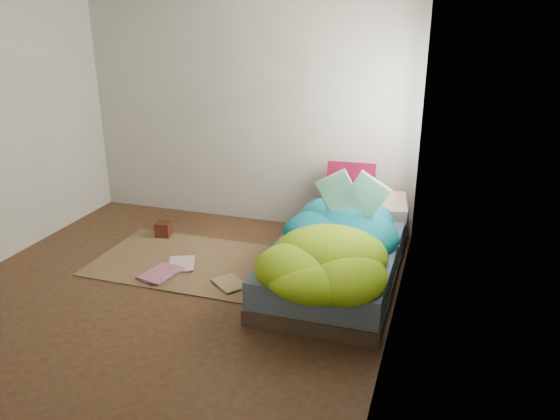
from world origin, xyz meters
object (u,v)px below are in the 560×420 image
at_px(bed, 338,257).
at_px(wooden_box, 163,229).
at_px(open_book, 352,183).
at_px(pillow_magenta, 350,186).
at_px(floor_book_a, 169,265).
at_px(floor_book_b, 149,271).

height_order(bed, wooden_box, bed).
distance_m(open_book, wooden_box, 2.08).
bearing_deg(pillow_magenta, open_book, -82.49).
relative_size(open_book, wooden_box, 3.44).
distance_m(open_book, floor_book_a, 1.78).
bearing_deg(open_book, bed, -147.06).
relative_size(pillow_magenta, floor_book_b, 1.32).
bearing_deg(bed, floor_book_b, -163.12).
bearing_deg(floor_book_a, bed, -11.53).
bearing_deg(pillow_magenta, floor_book_a, -146.31).
distance_m(pillow_magenta, open_book, 0.77).
xyz_separation_m(bed, floor_book_b, (-1.56, -0.47, -0.14)).
xyz_separation_m(floor_book_a, floor_book_b, (-0.10, -0.16, 0.00)).
xyz_separation_m(bed, wooden_box, (-1.85, 0.29, -0.08)).
bearing_deg(floor_book_b, open_book, 29.09).
xyz_separation_m(wooden_box, floor_book_a, (0.38, -0.60, -0.06)).
relative_size(pillow_magenta, floor_book_a, 1.46).
bearing_deg(open_book, pillow_magenta, 102.59).
bearing_deg(floor_book_b, wooden_box, 121.88).
bearing_deg(bed, pillow_magenta, 94.56).
bearing_deg(pillow_magenta, wooden_box, -169.00).
xyz_separation_m(pillow_magenta, floor_book_b, (-1.50, -1.24, -0.54)).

